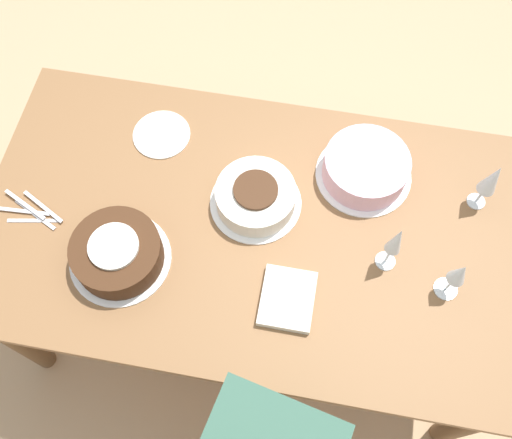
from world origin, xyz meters
TOP-DOWN VIEW (x-y plane):
  - ground_plane at (0.00, 0.00)m, footprint 12.00×12.00m
  - dining_table at (0.00, 0.00)m, footprint 1.73×0.96m
  - cake_center_white at (-0.02, 0.08)m, footprint 0.29×0.29m
  - cake_front_chocolate at (-0.38, -0.18)m, footprint 0.31×0.31m
  - cake_back_decorated at (0.31, 0.24)m, footprint 0.31×0.31m
  - wine_glass_near at (0.67, 0.21)m, footprint 0.06×0.06m
  - wine_glass_far at (0.58, -0.10)m, footprint 0.07×0.07m
  - wine_glass_extra at (0.40, -0.04)m, footprint 0.06×0.06m
  - dessert_plate_left at (-0.37, 0.28)m, footprint 0.19×0.19m
  - fork_pile at (-0.70, -0.08)m, footprint 0.22×0.12m
  - napkin_stack at (0.13, -0.22)m, footprint 0.15×0.18m

SIDE VIEW (x-z plane):
  - ground_plane at x=0.00m, z-range 0.00..0.00m
  - dining_table at x=0.00m, z-range 0.27..1.01m
  - dessert_plate_left at x=-0.37m, z-range 0.73..0.74m
  - fork_pile at x=-0.70m, z-range 0.73..0.75m
  - napkin_stack at x=0.13m, z-range 0.73..0.76m
  - cake_center_white at x=-0.02m, z-range 0.73..0.82m
  - cake_back_decorated at x=0.31m, z-range 0.73..0.83m
  - cake_front_chocolate at x=-0.38m, z-range 0.73..0.84m
  - wine_glass_far at x=0.58m, z-range 0.77..0.95m
  - wine_glass_near at x=0.67m, z-range 0.77..0.98m
  - wine_glass_extra at x=0.40m, z-range 0.77..1.00m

